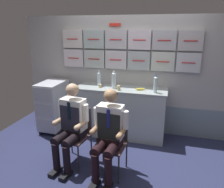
{
  "coord_description": "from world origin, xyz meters",
  "views": [
    {
      "loc": [
        0.71,
        -2.53,
        1.95
      ],
      "look_at": [
        -0.1,
        0.4,
        1.01
      ],
      "focal_mm": 34.77,
      "sensor_mm": 36.0,
      "label": 1
    }
  ],
  "objects_px": {
    "service_trolley": "(53,105)",
    "folding_chair_center": "(113,137)",
    "folding_chair_left": "(77,129)",
    "crew_member_center": "(109,132)",
    "crew_member_left": "(71,123)",
    "snack_banana": "(140,89)",
    "paper_cup_tan": "(100,86)",
    "water_bottle_clear": "(99,79)"
  },
  "relations": [
    {
      "from": "service_trolley",
      "to": "folding_chair_center",
      "type": "relative_size",
      "value": 1.17
    },
    {
      "from": "folding_chair_left",
      "to": "folding_chair_center",
      "type": "relative_size",
      "value": 1.0
    },
    {
      "from": "crew_member_center",
      "to": "crew_member_left",
      "type": "bearing_deg",
      "value": 170.6
    },
    {
      "from": "folding_chair_left",
      "to": "folding_chair_center",
      "type": "xyz_separation_m",
      "value": [
        0.57,
        -0.09,
        0.0
      ]
    },
    {
      "from": "folding_chair_left",
      "to": "snack_banana",
      "type": "distance_m",
      "value": 1.27
    },
    {
      "from": "service_trolley",
      "to": "crew_member_left",
      "type": "bearing_deg",
      "value": -48.81
    },
    {
      "from": "crew_member_center",
      "to": "paper_cup_tan",
      "type": "relative_size",
      "value": 20.49
    },
    {
      "from": "crew_member_left",
      "to": "water_bottle_clear",
      "type": "relative_size",
      "value": 4.35
    },
    {
      "from": "folding_chair_center",
      "to": "snack_banana",
      "type": "bearing_deg",
      "value": 77.26
    },
    {
      "from": "crew_member_left",
      "to": "folding_chair_center",
      "type": "bearing_deg",
      "value": 6.23
    },
    {
      "from": "folding_chair_left",
      "to": "crew_member_left",
      "type": "xyz_separation_m",
      "value": [
        -0.02,
        -0.16,
        0.16
      ]
    },
    {
      "from": "crew_member_left",
      "to": "crew_member_center",
      "type": "xyz_separation_m",
      "value": [
        0.58,
        -0.1,
        -0.01
      ]
    },
    {
      "from": "water_bottle_clear",
      "to": "paper_cup_tan",
      "type": "xyz_separation_m",
      "value": [
        0.05,
        -0.09,
        -0.1
      ]
    },
    {
      "from": "folding_chair_left",
      "to": "crew_member_center",
      "type": "height_order",
      "value": "crew_member_center"
    },
    {
      "from": "paper_cup_tan",
      "to": "crew_member_left",
      "type": "bearing_deg",
      "value": -95.05
    },
    {
      "from": "folding_chair_left",
      "to": "snack_banana",
      "type": "xyz_separation_m",
      "value": [
        0.79,
        0.89,
        0.43
      ]
    },
    {
      "from": "water_bottle_clear",
      "to": "service_trolley",
      "type": "bearing_deg",
      "value": -168.73
    },
    {
      "from": "folding_chair_left",
      "to": "crew_member_left",
      "type": "bearing_deg",
      "value": -98.91
    },
    {
      "from": "water_bottle_clear",
      "to": "folding_chair_center",
      "type": "bearing_deg",
      "value": -62.72
    },
    {
      "from": "folding_chair_left",
      "to": "snack_banana",
      "type": "height_order",
      "value": "snack_banana"
    },
    {
      "from": "service_trolley",
      "to": "snack_banana",
      "type": "height_order",
      "value": "service_trolley"
    },
    {
      "from": "paper_cup_tan",
      "to": "snack_banana",
      "type": "relative_size",
      "value": 0.34
    },
    {
      "from": "crew_member_left",
      "to": "water_bottle_clear",
      "type": "bearing_deg",
      "value": 87.81
    },
    {
      "from": "folding_chair_center",
      "to": "crew_member_left",
      "type": "bearing_deg",
      "value": -173.77
    },
    {
      "from": "folding_chair_left",
      "to": "folding_chair_center",
      "type": "distance_m",
      "value": 0.58
    },
    {
      "from": "folding_chair_left",
      "to": "paper_cup_tan",
      "type": "height_order",
      "value": "paper_cup_tan"
    },
    {
      "from": "crew_member_left",
      "to": "snack_banana",
      "type": "relative_size",
      "value": 7.04
    },
    {
      "from": "folding_chair_left",
      "to": "crew_member_center",
      "type": "bearing_deg",
      "value": -24.64
    },
    {
      "from": "service_trolley",
      "to": "crew_member_left",
      "type": "distance_m",
      "value": 1.28
    },
    {
      "from": "folding_chair_left",
      "to": "water_bottle_clear",
      "type": "relative_size",
      "value": 2.95
    },
    {
      "from": "snack_banana",
      "to": "water_bottle_clear",
      "type": "bearing_deg",
      "value": 173.94
    },
    {
      "from": "folding_chair_left",
      "to": "crew_member_left",
      "type": "relative_size",
      "value": 0.68
    },
    {
      "from": "paper_cup_tan",
      "to": "snack_banana",
      "type": "xyz_separation_m",
      "value": [
        0.73,
        0.01,
        -0.01
      ]
    },
    {
      "from": "water_bottle_clear",
      "to": "snack_banana",
      "type": "distance_m",
      "value": 0.79
    },
    {
      "from": "service_trolley",
      "to": "crew_member_left",
      "type": "relative_size",
      "value": 0.79
    },
    {
      "from": "paper_cup_tan",
      "to": "snack_banana",
      "type": "height_order",
      "value": "paper_cup_tan"
    },
    {
      "from": "service_trolley",
      "to": "water_bottle_clear",
      "type": "height_order",
      "value": "water_bottle_clear"
    },
    {
      "from": "folding_chair_left",
      "to": "service_trolley",
      "type": "bearing_deg",
      "value": 137.23
    },
    {
      "from": "snack_banana",
      "to": "crew_member_left",
      "type": "bearing_deg",
      "value": -127.87
    },
    {
      "from": "crew_member_center",
      "to": "water_bottle_clear",
      "type": "xyz_separation_m",
      "value": [
        -0.54,
        1.23,
        0.39
      ]
    },
    {
      "from": "crew_member_left",
      "to": "folding_chair_center",
      "type": "xyz_separation_m",
      "value": [
        0.6,
        0.07,
        -0.16
      ]
    },
    {
      "from": "paper_cup_tan",
      "to": "service_trolley",
      "type": "bearing_deg",
      "value": -174.92
    }
  ]
}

